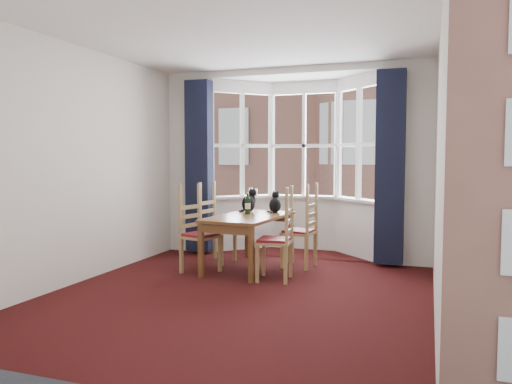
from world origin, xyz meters
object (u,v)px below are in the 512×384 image
at_px(chair_left_near, 195,236).
at_px(wine_bottle, 248,205).
at_px(chair_right_far, 305,233).
at_px(dining_table, 249,222).
at_px(cat_left, 249,202).
at_px(candle_tall, 251,192).
at_px(candle_short, 256,192).
at_px(cat_right, 275,204).
at_px(chair_left_far, 213,229).
at_px(chair_right_near, 282,242).

distance_m(chair_left_near, wine_bottle, 0.84).
xyz_separation_m(chair_left_near, chair_right_far, (1.30, 0.70, 0.00)).
distance_m(dining_table, cat_left, 0.54).
bearing_deg(wine_bottle, chair_right_far, 12.17).
bearing_deg(candle_tall, candle_short, 21.48).
distance_m(chair_right_far, candle_tall, 1.57).
bearing_deg(chair_left_near, candle_tall, 84.53).
height_order(cat_right, candle_tall, cat_right).
height_order(dining_table, wine_bottle, wine_bottle).
relative_size(chair_left_far, chair_right_near, 1.00).
relative_size(chair_left_far, chair_right_far, 1.00).
distance_m(chair_left_far, wine_bottle, 0.70).
bearing_deg(candle_short, wine_bottle, -75.93).
xyz_separation_m(cat_right, candle_short, (-0.59, 0.85, 0.09)).
height_order(cat_left, cat_right, cat_left).
bearing_deg(wine_bottle, chair_left_near, -134.75).
bearing_deg(chair_right_far, chair_left_near, -151.65).
xyz_separation_m(chair_right_far, candle_tall, (-1.14, 0.98, 0.46)).
relative_size(chair_right_near, candle_tall, 7.08).
bearing_deg(chair_right_near, chair_left_far, 149.34).
xyz_separation_m(cat_right, wine_bottle, (-0.29, -0.32, 0.01)).
height_order(dining_table, chair_left_far, chair_left_far).
bearing_deg(cat_left, chair_left_far, -157.96).
relative_size(chair_left_near, cat_right, 2.92).
height_order(cat_right, candle_short, cat_right).
bearing_deg(cat_right, chair_left_far, -166.82).
relative_size(chair_right_near, candle_short, 8.08).
bearing_deg(cat_left, chair_right_near, -50.75).
bearing_deg(dining_table, chair_right_near, -38.53).
distance_m(chair_left_near, chair_right_near, 1.20).
height_order(chair_left_far, wine_bottle, wine_bottle).
relative_size(chair_left_far, cat_left, 2.62).
bearing_deg(chair_left_near, cat_left, 62.82).
height_order(chair_right_far, cat_right, cat_right).
bearing_deg(cat_left, candle_tall, 108.31).
distance_m(candle_tall, candle_short, 0.08).
xyz_separation_m(chair_left_far, chair_right_far, (1.34, 0.05, 0.00)).
bearing_deg(wine_bottle, cat_right, 47.67).
xyz_separation_m(chair_left_near, cat_left, (0.43, 0.85, 0.38)).
distance_m(chair_left_near, candle_short, 1.78).
xyz_separation_m(dining_table, chair_left_far, (-0.65, 0.27, -0.16)).
height_order(dining_table, cat_left, cat_left).
bearing_deg(candle_tall, chair_left_near, -95.47).
distance_m(chair_left_far, cat_left, 0.64).
distance_m(dining_table, chair_left_far, 0.72).
bearing_deg(wine_bottle, candle_short, 104.07).
distance_m(chair_left_near, chair_right_far, 1.47).
bearing_deg(candle_tall, cat_right, -51.11).
xyz_separation_m(dining_table, cat_left, (-0.17, 0.46, 0.22)).
bearing_deg(chair_left_near, chair_right_near, -4.04).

